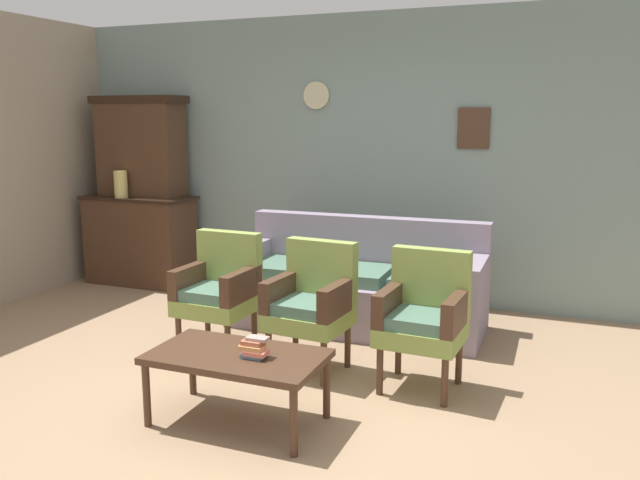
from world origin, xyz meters
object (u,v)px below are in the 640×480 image
Objects in this scene: armchair_near_couch_end at (312,301)px; armchair_row_middle at (424,314)px; vase_on_cabinet at (121,184)px; coffee_table at (237,361)px; floral_couch at (358,288)px; armchair_near_cabinet at (219,288)px; book_stack_on_table at (254,348)px; side_cabinet at (141,240)px.

armchair_row_middle is at bearing -0.86° from armchair_near_couch_end.
vase_on_cabinet is 3.55m from coffee_table.
vase_on_cabinet reaches higher than floral_couch.
armchair_row_middle is 0.90× the size of coffee_table.
armchair_near_cabinet is at bearing 177.13° from armchair_row_middle.
vase_on_cabinet is 3.64m from book_stack_on_table.
armchair_near_cabinet is at bearing 175.08° from armchair_near_couch_end.
side_cabinet is 0.55× the size of floral_couch.
coffee_table is (2.52, -2.49, -0.09)m from side_cabinet.
side_cabinet reaches higher than coffee_table.
floral_couch reaches higher than coffee_table.
armchair_row_middle is 1.26m from coffee_table.
side_cabinet is at bearing 148.84° from armchair_near_couch_end.
armchair_near_couch_end is at bearing -31.16° from side_cabinet.
book_stack_on_table is (0.04, -1.97, 0.15)m from floral_couch.
side_cabinet is 0.63m from vase_on_cabinet.
coffee_table is at bearing -55.01° from armchair_near_cabinet.
armchair_near_couch_end is 0.92m from coffee_table.
vase_on_cabinet reaches higher than armchair_row_middle.
side_cabinet is 3.75m from armchair_row_middle.
coffee_table is (-0.08, -1.95, 0.05)m from floral_couch.
vase_on_cabinet reaches higher than armchair_near_cabinet.
book_stack_on_table is at bearing -88.20° from armchair_near_couch_end.
floral_couch is at bearing 91.08° from book_stack_on_table.
armchair_near_cabinet is (1.92, -1.34, -0.57)m from vase_on_cabinet.
coffee_table is at bearing -92.48° from floral_couch.
armchair_near_cabinet is (-0.77, -0.97, 0.17)m from floral_couch.
floral_couch is 1.33m from armchair_row_middle.
book_stack_on_table is (2.73, -2.34, -0.59)m from vase_on_cabinet.
side_cabinet is 7.27× the size of book_stack_on_table.
armchair_near_couch_end is (2.61, -1.58, 0.03)m from side_cabinet.
side_cabinet is 4.20× the size of vase_on_cabinet.
vase_on_cabinet is 2.81m from floral_couch.
coffee_table is 6.29× the size of book_stack_on_table.
armchair_near_cabinet is (1.84, -1.51, 0.03)m from side_cabinet.
side_cabinet reaches higher than armchair_near_couch_end.
floral_couch is at bearing 87.52° from coffee_table.
armchair_near_cabinet is at bearing -34.91° from vase_on_cabinet.
vase_on_cabinet is (-0.08, -0.17, 0.60)m from side_cabinet.
floral_couch and armchair_row_middle have the same top height.
vase_on_cabinet is at bearing -116.24° from side_cabinet.
armchair_row_middle reaches higher than book_stack_on_table.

